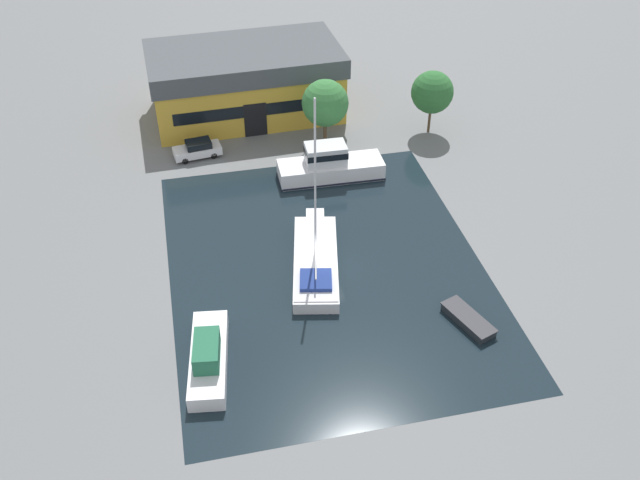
% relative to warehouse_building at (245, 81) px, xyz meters
% --- Properties ---
extents(ground_plane, '(440.00, 440.00, 0.00)m').
position_rel_warehouse_building_xyz_m(ground_plane, '(2.41, -26.33, -3.48)').
color(ground_plane, slate).
extents(water_canal, '(23.52, 30.41, 0.01)m').
position_rel_warehouse_building_xyz_m(water_canal, '(2.41, -26.33, -3.47)').
color(water_canal, black).
rests_on(water_canal, ground).
extents(warehouse_building, '(19.42, 11.09, 6.87)m').
position_rel_warehouse_building_xyz_m(warehouse_building, '(0.00, 0.00, 0.00)').
color(warehouse_building, gold).
rests_on(warehouse_building, ground).
extents(quay_tree_near_building, '(4.37, 4.37, 6.78)m').
position_rel_warehouse_building_xyz_m(quay_tree_near_building, '(6.34, -8.51, 1.10)').
color(quay_tree_near_building, brown).
rests_on(quay_tree_near_building, ground).
extents(quay_tree_by_water, '(4.09, 4.09, 6.30)m').
position_rel_warehouse_building_xyz_m(quay_tree_by_water, '(17.03, -7.89, 0.77)').
color(quay_tree_by_water, brown).
rests_on(quay_tree_by_water, ground).
extents(parked_car, '(4.60, 2.37, 1.66)m').
position_rel_warehouse_building_xyz_m(parked_car, '(-5.74, -7.85, -2.64)').
color(parked_car, silver).
rests_on(parked_car, ground).
extents(sailboat_moored, '(5.34, 11.86, 13.77)m').
position_rel_warehouse_building_xyz_m(sailboat_moored, '(1.67, -25.86, -2.87)').
color(sailboat_moored, silver).
rests_on(sailboat_moored, water_canal).
extents(motor_cruiser, '(9.53, 3.27, 3.35)m').
position_rel_warehouse_building_xyz_m(motor_cruiser, '(5.51, -13.95, -2.27)').
color(motor_cruiser, white).
rests_on(motor_cruiser, water_canal).
extents(small_dinghy, '(2.90, 4.56, 0.63)m').
position_rel_warehouse_building_xyz_m(small_dinghy, '(10.71, -34.21, -3.15)').
color(small_dinghy, '#23282D').
rests_on(small_dinghy, water_canal).
extents(cabin_boat, '(3.34, 7.98, 2.47)m').
position_rel_warehouse_building_xyz_m(cabin_boat, '(-7.24, -34.32, -2.59)').
color(cabin_boat, white).
rests_on(cabin_boat, water_canal).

